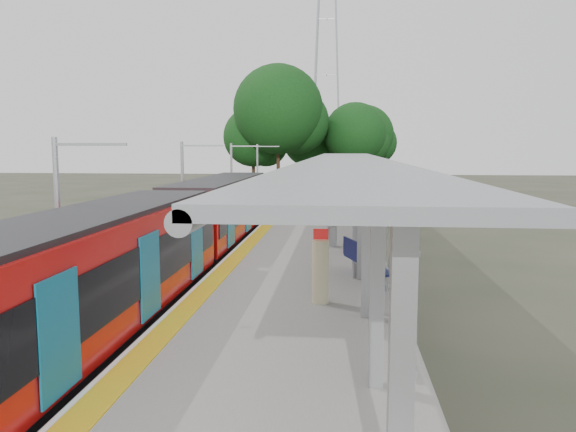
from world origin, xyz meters
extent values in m
cube|color=#59544C|center=(-4.50, 20.00, 0.12)|extent=(3.00, 70.00, 0.24)
cube|color=gray|center=(0.00, 20.00, 0.50)|extent=(6.00, 50.00, 1.00)
cube|color=yellow|center=(-2.55, 20.00, 1.01)|extent=(0.60, 50.00, 0.02)
cube|color=#9EA0A5|center=(0.00, 44.95, 1.60)|extent=(6.00, 0.10, 1.20)
cube|color=black|center=(-4.50, 5.25, 0.65)|extent=(2.50, 13.50, 0.70)
cube|color=red|center=(-4.50, 5.25, 2.25)|extent=(2.65, 13.50, 2.50)
cube|color=black|center=(-4.50, 5.25, 2.30)|extent=(2.72, 12.96, 1.20)
cube|color=black|center=(-4.50, 5.25, 3.55)|extent=(2.40, 12.82, 0.15)
cube|color=#0C5E7E|center=(-3.14, 5.25, 2.10)|extent=(0.04, 1.30, 2.00)
cube|color=black|center=(-4.50, 19.35, 0.65)|extent=(2.50, 13.50, 0.70)
cube|color=red|center=(-4.50, 19.35, 2.25)|extent=(2.65, 13.50, 2.50)
cube|color=black|center=(-4.50, 19.35, 2.30)|extent=(2.72, 12.96, 1.20)
cube|color=black|center=(-4.50, 19.35, 3.55)|extent=(2.40, 12.83, 0.15)
cube|color=#0C5E7E|center=(-3.14, 19.35, 2.10)|extent=(0.04, 1.30, 2.00)
cylinder|color=black|center=(-4.50, 14.62, 0.35)|extent=(2.20, 0.70, 0.70)
cube|color=black|center=(-4.50, 12.30, 2.00)|extent=(2.30, 0.80, 2.40)
cube|color=#9EA0A5|center=(2.00, -2.00, 2.75)|extent=(0.25, 0.25, 3.50)
cube|color=#9EA0A5|center=(2.00, 2.00, 2.75)|extent=(0.25, 0.25, 3.50)
cube|color=#9EA0A5|center=(2.00, 6.00, 2.75)|extent=(0.25, 0.25, 3.50)
cube|color=#9EA0A5|center=(2.00, 10.00, 2.75)|extent=(0.25, 0.25, 3.50)
cube|color=#9EA0A5|center=(2.00, 14.00, 2.75)|extent=(0.25, 0.25, 3.50)
cube|color=#9EA0A5|center=(2.00, 18.00, 2.75)|extent=(0.25, 0.25, 3.50)
cube|color=#9EA0A5|center=(2.00, 22.00, 2.75)|extent=(0.25, 0.25, 3.50)
cube|color=#9EA0A5|center=(2.00, 26.00, 2.75)|extent=(0.25, 0.25, 3.50)
cube|color=#9EA0A5|center=(2.00, 30.00, 2.75)|extent=(0.25, 0.25, 3.50)
cube|color=#9EA0A5|center=(2.00, 34.00, 2.75)|extent=(0.25, 0.25, 3.50)
cube|color=gray|center=(1.60, 16.00, 4.58)|extent=(3.20, 38.00, 0.16)
cylinder|color=#9EA0A5|center=(0.05, 16.00, 4.50)|extent=(0.24, 38.00, 0.24)
cube|color=silver|center=(2.70, 4.00, 2.20)|extent=(0.05, 3.70, 2.20)
cube|color=silver|center=(2.70, 8.00, 2.20)|extent=(0.05, 3.70, 2.20)
cube|color=silver|center=(2.70, 16.00, 2.20)|extent=(0.05, 3.70, 2.20)
cube|color=silver|center=(2.70, 20.00, 2.20)|extent=(0.05, 3.70, 2.20)
cube|color=silver|center=(2.70, 28.00, 2.20)|extent=(0.05, 3.70, 2.20)
cube|color=silver|center=(2.70, 32.00, 2.20)|extent=(0.05, 3.70, 2.20)
cylinder|color=#382316|center=(-8.04, 51.64, 2.07)|extent=(0.36, 0.36, 4.14)
sphere|color=#124115|center=(-8.04, 51.64, 6.22)|extent=(6.30, 6.30, 6.30)
cylinder|color=#382316|center=(-5.15, 49.54, 2.98)|extent=(0.36, 0.36, 5.95)
sphere|color=#124115|center=(-5.15, 49.54, 8.93)|extent=(9.05, 9.05, 9.05)
cylinder|color=#382316|center=(-2.39, 56.45, 1.99)|extent=(0.36, 0.36, 3.97)
sphere|color=#124115|center=(-2.39, 56.45, 5.96)|extent=(6.04, 6.04, 6.04)
cylinder|color=#382316|center=(2.68, 53.58, 2.19)|extent=(0.36, 0.36, 4.39)
sphere|color=#124115|center=(2.68, 53.58, 6.58)|extent=(6.67, 6.67, 6.67)
cylinder|color=#382316|center=(3.71, 55.83, 2.17)|extent=(0.36, 0.36, 4.34)
sphere|color=#124115|center=(3.71, 55.83, 6.51)|extent=(6.59, 6.59, 6.59)
cylinder|color=#9EA0A5|center=(-6.30, 7.00, 2.70)|extent=(0.16, 0.16, 5.40)
cube|color=#9EA0A5|center=(-5.30, 7.00, 5.20)|extent=(2.00, 0.08, 0.08)
cylinder|color=#9EA0A5|center=(-6.30, 19.00, 2.70)|extent=(0.16, 0.16, 5.40)
cube|color=#9EA0A5|center=(-5.30, 19.00, 5.20)|extent=(2.00, 0.08, 0.08)
cylinder|color=#9EA0A5|center=(-6.30, 31.00, 2.70)|extent=(0.16, 0.16, 5.40)
cube|color=#9EA0A5|center=(-5.30, 31.00, 5.20)|extent=(2.00, 0.08, 0.08)
cylinder|color=#9EA0A5|center=(-6.30, 43.00, 2.70)|extent=(0.16, 0.16, 5.40)
cube|color=#9EA0A5|center=(-5.30, 43.00, 5.20)|extent=(2.00, 0.08, 0.08)
cube|color=#0F154D|center=(1.97, 10.77, 1.49)|extent=(1.00, 1.69, 0.06)
cube|color=#0F154D|center=(1.75, 10.77, 1.81)|extent=(0.60, 1.55, 0.60)
cube|color=#9EA0A5|center=(1.97, 10.12, 1.24)|extent=(0.43, 0.21, 0.48)
cube|color=#9EA0A5|center=(1.97, 11.42, 1.24)|extent=(0.43, 0.21, 0.48)
cube|color=#0F154D|center=(2.60, 9.33, 1.41)|extent=(0.76, 1.44, 0.06)
cube|color=#0F154D|center=(2.42, 9.33, 1.69)|extent=(0.41, 1.35, 0.51)
cube|color=#9EA0A5|center=(2.60, 8.78, 1.20)|extent=(0.37, 0.15, 0.40)
cube|color=#9EA0A5|center=(2.60, 9.89, 1.20)|extent=(0.37, 0.15, 0.40)
cube|color=#0F154D|center=(2.70, 25.35, 1.41)|extent=(0.77, 1.43, 0.05)
cube|color=#0F154D|center=(2.52, 25.35, 1.69)|extent=(0.42, 1.34, 0.50)
cube|color=#9EA0A5|center=(2.70, 24.80, 1.20)|extent=(0.37, 0.15, 0.40)
cube|color=#9EA0A5|center=(2.70, 25.90, 1.20)|extent=(0.37, 0.15, 0.40)
cylinder|color=beige|center=(0.84, 7.15, 1.84)|extent=(0.45, 0.45, 1.68)
cube|color=red|center=(0.84, 7.15, 2.85)|extent=(0.39, 0.08, 0.28)
cylinder|color=beige|center=(0.54, 25.11, 1.72)|extent=(0.38, 0.38, 1.44)
cube|color=red|center=(0.54, 25.11, 2.58)|extent=(0.34, 0.13, 0.24)
cylinder|color=#9EA0A5|center=(0.99, 15.77, 1.42)|extent=(0.50, 0.50, 0.83)
camera|label=1|loc=(1.39, -7.46, 5.12)|focal=35.00mm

